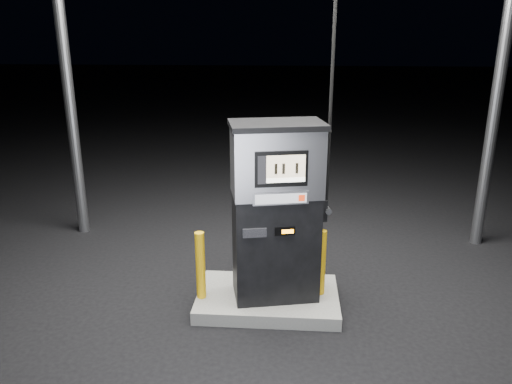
{
  "coord_description": "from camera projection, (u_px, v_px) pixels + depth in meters",
  "views": [
    {
      "loc": [
        0.24,
        -5.06,
        3.02
      ],
      "look_at": [
        -0.14,
        0.0,
        1.36
      ],
      "focal_mm": 35.0,
      "sensor_mm": 36.0,
      "label": 1
    }
  ],
  "objects": [
    {
      "name": "bollard_left",
      "position": [
        200.0,
        265.0,
        5.5
      ],
      "size": [
        0.12,
        0.12,
        0.78
      ],
      "primitive_type": "cylinder",
      "rotation": [
        0.0,
        0.0,
        -0.14
      ],
      "color": "yellow",
      "rests_on": "pump_island"
    },
    {
      "name": "fuel_dispenser",
      "position": [
        276.0,
        211.0,
        5.37
      ],
      "size": [
        1.14,
        0.77,
        4.09
      ],
      "rotation": [
        0.0,
        0.0,
        0.21
      ],
      "color": "black",
      "rests_on": "pump_island"
    },
    {
      "name": "pump_island",
      "position": [
        268.0,
        299.0,
        5.73
      ],
      "size": [
        1.6,
        1.0,
        0.15
      ],
      "primitive_type": "cube",
      "color": "#63635E",
      "rests_on": "ground"
    },
    {
      "name": "ground",
      "position": [
        268.0,
        304.0,
        5.75
      ],
      "size": [
        80.0,
        80.0,
        0.0
      ],
      "primitive_type": "plane",
      "color": "black",
      "rests_on": "ground"
    },
    {
      "name": "bollard_right",
      "position": [
        321.0,
        262.0,
        5.59
      ],
      "size": [
        0.12,
        0.12,
        0.77
      ],
      "primitive_type": "cylinder",
      "rotation": [
        0.0,
        0.0,
        -0.13
      ],
      "color": "yellow",
      "rests_on": "pump_island"
    }
  ]
}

